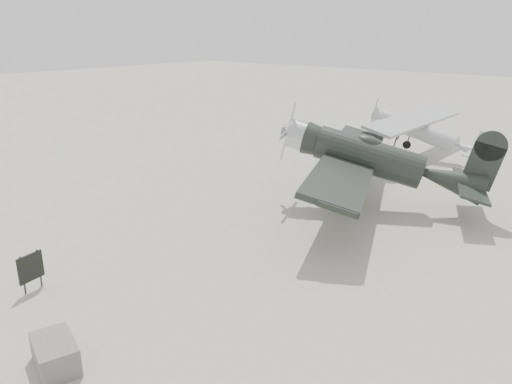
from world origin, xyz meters
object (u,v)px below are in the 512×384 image
at_px(lowwing_monoplane, 379,160).
at_px(sign_board, 31,268).
at_px(equipment_block, 55,354).
at_px(highwing_monoplane, 423,128).

xyz_separation_m(lowwing_monoplane, sign_board, (-4.59, -13.48, -1.44)).
xyz_separation_m(lowwing_monoplane, equipment_block, (-0.64, -14.95, -1.82)).
bearing_deg(highwing_monoplane, sign_board, -95.86).
bearing_deg(equipment_block, lowwing_monoplane, 87.56).
bearing_deg(lowwing_monoplane, sign_board, -131.40).
distance_m(highwing_monoplane, equipment_block, 24.95).
bearing_deg(highwing_monoplane, equipment_block, -86.40).
height_order(equipment_block, sign_board, sign_board).
relative_size(highwing_monoplane, equipment_block, 7.35).
bearing_deg(sign_board, equipment_block, -30.64).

